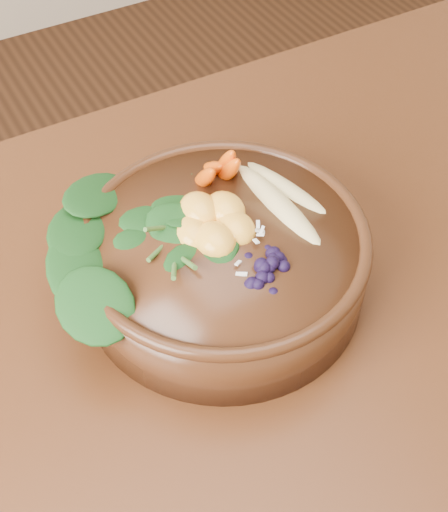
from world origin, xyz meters
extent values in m
cylinder|color=#331C0C|center=(0.72, 0.37, 0.35)|extent=(0.07, 0.07, 0.71)
cube|color=#542D17|center=(0.00, 0.00, 0.73)|extent=(1.60, 0.90, 0.04)
cylinder|color=#3D2110|center=(0.03, 0.07, 0.79)|extent=(0.37, 0.37, 0.08)
ellipsoid|color=#E0CC84|center=(0.13, 0.10, 0.85)|extent=(0.07, 0.16, 0.03)
ellipsoid|color=#E0CC84|center=(0.11, 0.08, 0.85)|extent=(0.04, 0.16, 0.03)
camera|label=1|loc=(-0.22, -0.38, 1.38)|focal=50.00mm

